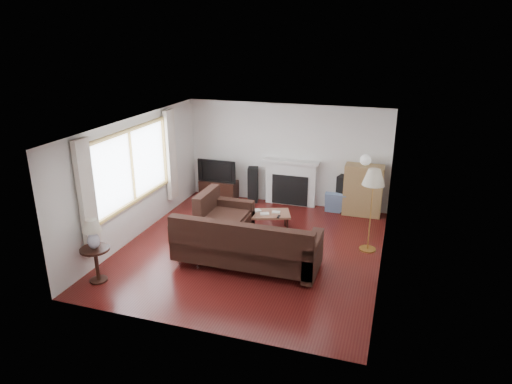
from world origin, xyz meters
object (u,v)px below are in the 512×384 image
(bookshelf, at_px, (363,190))
(sectional_sofa, at_px, (247,242))
(floor_lamp, at_px, (371,211))
(coffee_table, at_px, (266,221))
(tv_stand, at_px, (219,189))
(side_table, at_px, (97,265))

(bookshelf, relative_size, sectional_sofa, 0.42)
(floor_lamp, bearing_deg, coffee_table, 172.41)
(bookshelf, relative_size, coffee_table, 1.16)
(tv_stand, relative_size, bookshelf, 0.79)
(coffee_table, bearing_deg, tv_stand, 117.97)
(coffee_table, bearing_deg, sectional_sofa, -105.54)
(bookshelf, bearing_deg, sectional_sofa, -119.20)
(tv_stand, relative_size, sectional_sofa, 0.33)
(coffee_table, distance_m, floor_lamp, 2.32)
(tv_stand, distance_m, floor_lamp, 4.39)
(coffee_table, relative_size, side_table, 1.66)
(sectional_sofa, xyz_separation_m, floor_lamp, (2.08, 1.32, 0.37))
(sectional_sofa, distance_m, floor_lamp, 2.49)
(tv_stand, distance_m, sectional_sofa, 3.68)
(bookshelf, xyz_separation_m, side_table, (-4.07, -4.51, -0.29))
(bookshelf, bearing_deg, floor_lamp, -80.70)
(coffee_table, xyz_separation_m, side_table, (-2.16, -2.94, 0.11))
(coffee_table, xyz_separation_m, floor_lamp, (2.21, -0.29, 0.63))
(bookshelf, distance_m, coffee_table, 2.50)
(bookshelf, xyz_separation_m, floor_lamp, (0.30, -1.86, 0.23))
(sectional_sofa, bearing_deg, coffee_table, 94.54)
(bookshelf, distance_m, sectional_sofa, 3.65)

